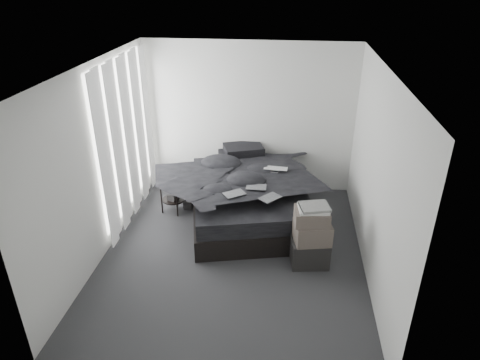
# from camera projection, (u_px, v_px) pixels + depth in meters

# --- Properties ---
(floor) EXTENTS (3.60, 4.20, 0.01)m
(floor) POSITION_uv_depth(u_px,v_px,m) (233.00, 252.00, 6.09)
(floor) COLOR #2E2E30
(floor) RESTS_ON ground
(ceiling) EXTENTS (3.60, 4.20, 0.01)m
(ceiling) POSITION_uv_depth(u_px,v_px,m) (232.00, 68.00, 4.92)
(ceiling) COLOR white
(ceiling) RESTS_ON ground
(wall_back) EXTENTS (3.60, 0.01, 2.60)m
(wall_back) POSITION_uv_depth(u_px,v_px,m) (249.00, 118.00, 7.37)
(wall_back) COLOR silver
(wall_back) RESTS_ON ground
(wall_front) EXTENTS (3.60, 0.01, 2.60)m
(wall_front) POSITION_uv_depth(u_px,v_px,m) (200.00, 274.00, 3.64)
(wall_front) COLOR silver
(wall_front) RESTS_ON ground
(wall_left) EXTENTS (0.01, 4.20, 2.60)m
(wall_left) POSITION_uv_depth(u_px,v_px,m) (99.00, 163.00, 5.70)
(wall_left) COLOR silver
(wall_left) RESTS_ON ground
(wall_right) EXTENTS (0.01, 4.20, 2.60)m
(wall_right) POSITION_uv_depth(u_px,v_px,m) (376.00, 177.00, 5.32)
(wall_right) COLOR silver
(wall_right) RESTS_ON ground
(window_left) EXTENTS (0.02, 2.00, 2.30)m
(window_left) POSITION_uv_depth(u_px,v_px,m) (124.00, 135.00, 6.47)
(window_left) COLOR white
(window_left) RESTS_ON wall_left
(curtain_left) EXTENTS (0.06, 2.12, 2.48)m
(curtain_left) POSITION_uv_depth(u_px,v_px,m) (128.00, 140.00, 6.50)
(curtain_left) COLOR white
(curtain_left) RESTS_ON wall_left
(bed) EXTENTS (2.24, 2.66, 0.32)m
(bed) POSITION_uv_depth(u_px,v_px,m) (248.00, 207.00, 6.91)
(bed) COLOR black
(bed) RESTS_ON floor
(mattress) EXTENTS (2.16, 2.58, 0.25)m
(mattress) POSITION_uv_depth(u_px,v_px,m) (248.00, 192.00, 6.79)
(mattress) COLOR black
(mattress) RESTS_ON bed
(duvet) EXTENTS (2.12, 2.32, 0.27)m
(duvet) POSITION_uv_depth(u_px,v_px,m) (249.00, 179.00, 6.62)
(duvet) COLOR black
(duvet) RESTS_ON mattress
(pillow_lower) EXTENTS (0.79, 0.62, 0.16)m
(pillow_lower) POSITION_uv_depth(u_px,v_px,m) (239.00, 157.00, 7.49)
(pillow_lower) COLOR black
(pillow_lower) RESTS_ON mattress
(pillow_upper) EXTENTS (0.77, 0.64, 0.15)m
(pillow_upper) POSITION_uv_depth(u_px,v_px,m) (244.00, 150.00, 7.41)
(pillow_upper) COLOR black
(pillow_upper) RESTS_ON pillow_lower
(laptop) EXTENTS (0.39, 0.27, 0.03)m
(laptop) POSITION_uv_depth(u_px,v_px,m) (275.00, 165.00, 6.69)
(laptop) COLOR silver
(laptop) RESTS_ON duvet
(comic_a) EXTENTS (0.35, 0.33, 0.01)m
(comic_a) POSITION_uv_depth(u_px,v_px,m) (234.00, 188.00, 6.03)
(comic_a) COLOR black
(comic_a) RESTS_ON duvet
(comic_b) EXTENTS (0.30, 0.20, 0.01)m
(comic_b) POSITION_uv_depth(u_px,v_px,m) (256.00, 181.00, 6.21)
(comic_b) COLOR black
(comic_b) RESTS_ON duvet
(comic_c) EXTENTS (0.34, 0.35, 0.01)m
(comic_c) POSITION_uv_depth(u_px,v_px,m) (270.00, 191.00, 5.92)
(comic_c) COLOR black
(comic_c) RESTS_ON duvet
(side_stand) EXTENTS (0.45, 0.45, 0.68)m
(side_stand) POSITION_uv_depth(u_px,v_px,m) (173.00, 192.00, 6.97)
(side_stand) COLOR black
(side_stand) RESTS_ON floor
(papers) EXTENTS (0.28, 0.22, 0.01)m
(papers) POSITION_uv_depth(u_px,v_px,m) (172.00, 173.00, 6.80)
(papers) COLOR white
(papers) RESTS_ON side_stand
(floor_books) EXTENTS (0.15, 0.20, 0.14)m
(floor_books) POSITION_uv_depth(u_px,v_px,m) (188.00, 203.00, 7.20)
(floor_books) COLOR black
(floor_books) RESTS_ON floor
(box_lower) EXTENTS (0.54, 0.45, 0.37)m
(box_lower) POSITION_uv_depth(u_px,v_px,m) (309.00, 252.00, 5.79)
(box_lower) COLOR black
(box_lower) RESTS_ON floor
(box_mid) EXTENTS (0.53, 0.45, 0.28)m
(box_mid) POSITION_uv_depth(u_px,v_px,m) (312.00, 232.00, 5.63)
(box_mid) COLOR #564B44
(box_mid) RESTS_ON box_lower
(box_upper) EXTENTS (0.47, 0.39, 0.19)m
(box_upper) POSITION_uv_depth(u_px,v_px,m) (312.00, 216.00, 5.54)
(box_upper) COLOR #564B44
(box_upper) RESTS_ON box_mid
(art_book_white) EXTENTS (0.41, 0.35, 0.04)m
(art_book_white) POSITION_uv_depth(u_px,v_px,m) (313.00, 209.00, 5.49)
(art_book_white) COLOR silver
(art_book_white) RESTS_ON box_upper
(art_book_snake) EXTENTS (0.43, 0.37, 0.03)m
(art_book_snake) POSITION_uv_depth(u_px,v_px,m) (315.00, 207.00, 5.46)
(art_book_snake) COLOR silver
(art_book_snake) RESTS_ON art_book_white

